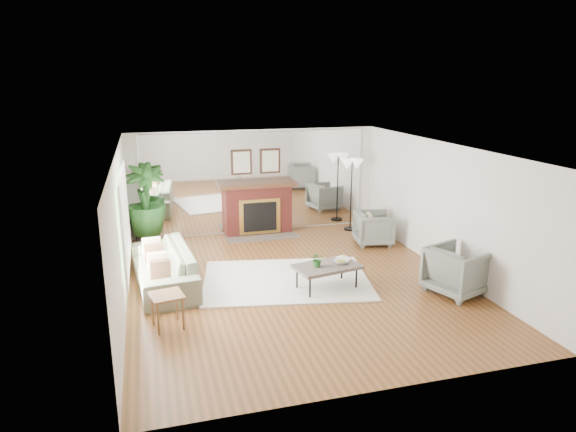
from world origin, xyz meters
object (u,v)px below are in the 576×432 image
object	(u,v)px
side_table	(167,300)
potted_ficus	(146,203)
armchair_back	(374,228)
floor_lamp	(352,170)
sofa	(163,267)
coffee_table	(327,267)
armchair_front	(458,270)
fireplace	(258,207)

from	to	relation	value
side_table	potted_ficus	size ratio (longest dim) A/B	0.30
armchair_back	side_table	distance (m)	5.54
armchair_back	floor_lamp	bearing A→B (deg)	13.95
sofa	armchair_back	size ratio (longest dim) A/B	2.97
coffee_table	armchair_back	world-z (taller)	armchair_back
coffee_table	armchair_front	world-z (taller)	armchair_front
fireplace	armchair_front	bearing A→B (deg)	-59.57
sofa	potted_ficus	bearing A→B (deg)	-179.74
fireplace	potted_ficus	world-z (taller)	fireplace
fireplace	sofa	xyz separation A→B (m)	(-2.36, -2.66, -0.30)
floor_lamp	potted_ficus	bearing A→B (deg)	178.63
coffee_table	side_table	xyz separation A→B (m)	(-2.82, -0.71, 0.03)
potted_ficus	armchair_back	bearing A→B (deg)	-14.92
coffee_table	floor_lamp	bearing A→B (deg)	61.44
fireplace	potted_ficus	bearing A→B (deg)	-176.50
armchair_back	armchair_front	size ratio (longest dim) A/B	0.88
fireplace	side_table	size ratio (longest dim) A/B	3.74
side_table	potted_ficus	xyz separation A→B (m)	(-0.23, 4.21, 0.54)
sofa	armchair_back	xyz separation A→B (m)	(4.73, 1.17, 0.02)
armchair_back	side_table	bearing A→B (deg)	131.63
coffee_table	side_table	distance (m)	2.91
floor_lamp	fireplace	bearing A→B (deg)	173.13
sofa	side_table	bearing A→B (deg)	-5.42
floor_lamp	coffee_table	bearing A→B (deg)	-118.56
side_table	fireplace	bearing A→B (deg)	61.50
armchair_front	side_table	distance (m)	4.97
fireplace	floor_lamp	bearing A→B (deg)	-6.87
side_table	potted_ficus	bearing A→B (deg)	93.14
armchair_front	potted_ficus	distance (m)	6.75
coffee_table	side_table	size ratio (longest dim) A/B	2.29
armchair_front	potted_ficus	world-z (taller)	potted_ficus
fireplace	sofa	world-z (taller)	fireplace
sofa	floor_lamp	size ratio (longest dim) A/B	1.37
sofa	floor_lamp	distance (m)	5.35
coffee_table	armchair_front	distance (m)	2.28
side_table	armchair_back	bearing A→B (deg)	31.33
armchair_front	side_table	world-z (taller)	armchair_front
armchair_front	side_table	xyz separation A→B (m)	(-4.97, 0.06, 0.02)
fireplace	armchair_back	distance (m)	2.81
coffee_table	armchair_back	distance (m)	2.89
armchair_back	floor_lamp	world-z (taller)	floor_lamp
coffee_table	sofa	distance (m)	2.98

